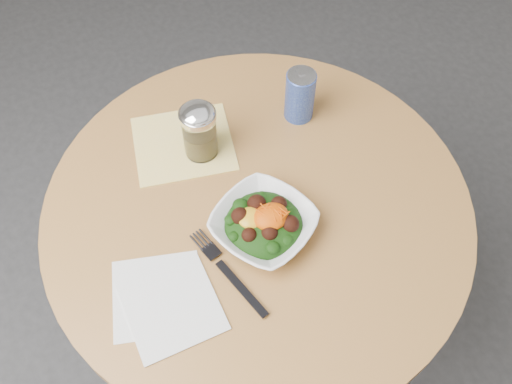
# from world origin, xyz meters

# --- Properties ---
(ground) EXTENTS (6.00, 6.00, 0.00)m
(ground) POSITION_xyz_m (0.00, 0.00, 0.00)
(ground) COLOR #2C2C2E
(ground) RESTS_ON ground
(table) EXTENTS (0.90, 0.90, 0.75)m
(table) POSITION_xyz_m (0.00, 0.00, 0.55)
(table) COLOR black
(table) RESTS_ON ground
(cloth_napkin) EXTENTS (0.26, 0.25, 0.00)m
(cloth_napkin) POSITION_xyz_m (-0.07, 0.22, 0.75)
(cloth_napkin) COLOR #E8B30C
(cloth_napkin) RESTS_ON table
(paper_napkins) EXTENTS (0.21, 0.23, 0.00)m
(paper_napkins) POSITION_xyz_m (-0.26, -0.11, 0.75)
(paper_napkins) COLOR silver
(paper_napkins) RESTS_ON table
(salad_bowl) EXTENTS (0.26, 0.26, 0.07)m
(salad_bowl) POSITION_xyz_m (-0.02, -0.06, 0.78)
(salad_bowl) COLOR white
(salad_bowl) RESTS_ON table
(fork) EXTENTS (0.07, 0.23, 0.00)m
(fork) POSITION_xyz_m (-0.13, -0.11, 0.76)
(fork) COLOR black
(fork) RESTS_ON table
(spice_shaker) EXTENTS (0.08, 0.08, 0.14)m
(spice_shaker) POSITION_xyz_m (-0.05, 0.18, 0.82)
(spice_shaker) COLOR silver
(spice_shaker) RESTS_ON table
(beverage_can) EXTENTS (0.07, 0.07, 0.13)m
(beverage_can) POSITION_xyz_m (0.20, 0.18, 0.81)
(beverage_can) COLOR #0D1E93
(beverage_can) RESTS_ON table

